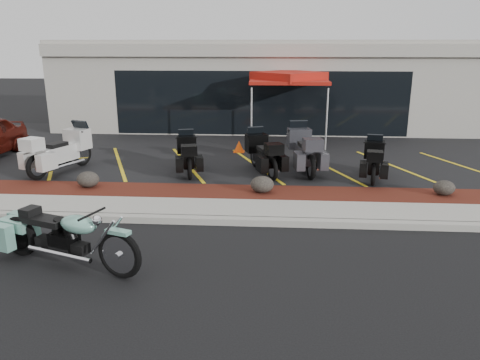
# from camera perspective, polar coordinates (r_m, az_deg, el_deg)

# --- Properties ---
(ground) EXTENTS (90.00, 90.00, 0.00)m
(ground) POSITION_cam_1_polar(r_m,az_deg,el_deg) (9.56, 0.68, -7.42)
(ground) COLOR black
(ground) RESTS_ON ground
(curb) EXTENTS (24.00, 0.25, 0.15)m
(curb) POSITION_cam_1_polar(r_m,az_deg,el_deg) (10.36, 0.97, -5.04)
(curb) COLOR gray
(curb) RESTS_ON ground
(sidewalk) EXTENTS (24.00, 1.20, 0.15)m
(sidewalk) POSITION_cam_1_polar(r_m,az_deg,el_deg) (11.01, 1.16, -3.72)
(sidewalk) COLOR gray
(sidewalk) RESTS_ON ground
(mulch_bed) EXTENTS (24.00, 1.20, 0.16)m
(mulch_bed) POSITION_cam_1_polar(r_m,az_deg,el_deg) (12.14, 1.43, -1.77)
(mulch_bed) COLOR #381B0C
(mulch_bed) RESTS_ON ground
(upper_lot) EXTENTS (26.00, 9.60, 0.15)m
(upper_lot) POSITION_cam_1_polar(r_m,az_deg,el_deg) (17.36, 2.21, 3.72)
(upper_lot) COLOR black
(upper_lot) RESTS_ON ground
(dealership_building) EXTENTS (18.00, 8.16, 4.00)m
(dealership_building) POSITION_cam_1_polar(r_m,az_deg,el_deg) (23.28, 2.75, 11.72)
(dealership_building) COLOR #9A958B
(dealership_building) RESTS_ON ground
(boulder_left) EXTENTS (0.60, 0.50, 0.42)m
(boulder_left) POSITION_cam_1_polar(r_m,az_deg,el_deg) (13.09, -18.04, 0.08)
(boulder_left) COLOR black
(boulder_left) RESTS_ON mulch_bed
(boulder_mid) EXTENTS (0.60, 0.50, 0.43)m
(boulder_mid) POSITION_cam_1_polar(r_m,az_deg,el_deg) (12.00, 2.72, -0.53)
(boulder_mid) COLOR black
(boulder_mid) RESTS_ON mulch_bed
(boulder_right) EXTENTS (0.54, 0.45, 0.38)m
(boulder_right) POSITION_cam_1_polar(r_m,az_deg,el_deg) (12.87, 23.63, -0.87)
(boulder_right) COLOR black
(boulder_right) RESTS_ON mulch_bed
(hero_cruiser) EXTENTS (3.32, 1.86, 1.14)m
(hero_cruiser) POSITION_cam_1_polar(r_m,az_deg,el_deg) (8.13, -14.52, -7.98)
(hero_cruiser) COLOR #6FAD9B
(hero_cruiser) RESTS_ON ground
(touring_white) EXTENTS (1.75, 2.63, 1.43)m
(touring_white) POSITION_cam_1_polar(r_m,az_deg,el_deg) (15.41, -18.78, 4.27)
(touring_white) COLOR silver
(touring_white) RESTS_ON upper_lot
(touring_black_front) EXTENTS (1.23, 2.18, 1.19)m
(touring_black_front) POSITION_cam_1_polar(r_m,az_deg,el_deg) (14.58, -6.55, 3.91)
(touring_black_front) COLOR black
(touring_black_front) RESTS_ON upper_lot
(touring_black_mid) EXTENTS (1.54, 2.34, 1.27)m
(touring_black_mid) POSITION_cam_1_polar(r_m,az_deg,el_deg) (14.46, 1.84, 4.06)
(touring_black_mid) COLOR black
(touring_black_mid) RESTS_ON upper_lot
(touring_grey) EXTENTS (1.32, 2.55, 1.42)m
(touring_grey) POSITION_cam_1_polar(r_m,az_deg,el_deg) (14.85, 7.06, 4.56)
(touring_grey) COLOR #323238
(touring_grey) RESTS_ON upper_lot
(touring_black_rear) EXTENTS (1.13, 2.09, 1.15)m
(touring_black_rear) POSITION_cam_1_polar(r_m,az_deg,el_deg) (14.40, 15.99, 3.14)
(touring_black_rear) COLOR black
(touring_black_rear) RESTS_ON upper_lot
(traffic_cone) EXTENTS (0.42, 0.42, 0.40)m
(traffic_cone) POSITION_cam_1_polar(r_m,az_deg,el_deg) (16.60, -0.12, 4.13)
(traffic_cone) COLOR #E34507
(traffic_cone) RESTS_ON upper_lot
(popup_canopy) EXTENTS (3.37, 3.37, 2.68)m
(popup_canopy) POSITION_cam_1_polar(r_m,az_deg,el_deg) (18.17, 5.96, 12.21)
(popup_canopy) COLOR silver
(popup_canopy) RESTS_ON upper_lot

